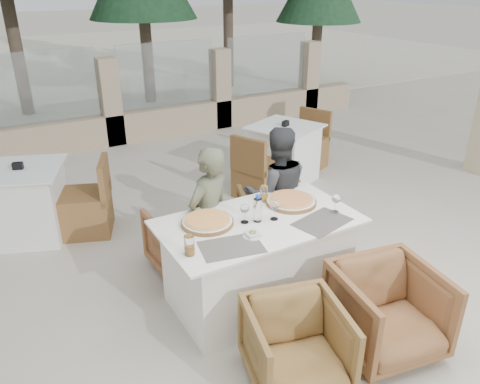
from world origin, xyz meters
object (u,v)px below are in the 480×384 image
wine_glass_corner (336,202)px  diner_left (209,218)px  beer_glass_right (264,194)px  wine_glass_near (274,209)px  bg_table_b (284,154)px  pizza_right (291,200)px  olive_dish (253,234)px  water_bottle (258,208)px  armchair_near_left (296,347)px  bg_table_a (26,203)px  diner_right (276,194)px  armchair_far_left (187,240)px  pizza_left (207,221)px  dining_table (258,261)px  beer_glass_left (189,245)px  armchair_near_right (387,311)px  armchair_far_right (275,222)px  wine_glass_centre (245,212)px

wine_glass_corner → diner_left: bearing=142.9°
beer_glass_right → diner_left: diner_left is taller
wine_glass_near → bg_table_b: size_ratio=0.11×
pizza_right → wine_glass_near: wine_glass_near is taller
olive_dish → beer_glass_right: bearing=49.7°
water_bottle → armchair_near_left: water_bottle is taller
diner_left → bg_table_b: (1.90, 1.58, -0.26)m
armchair_near_left → bg_table_b: bearing=71.0°
beer_glass_right → bg_table_a: beer_glass_right is taller
wine_glass_corner → diner_right: bearing=96.5°
olive_dish → diner_left: bearing=94.6°
wine_glass_near → diner_right: (0.42, 0.59, -0.20)m
armchair_far_left → diner_right: bearing=163.3°
pizza_left → diner_right: 1.01m
dining_table → olive_dish: (-0.17, -0.19, 0.41)m
wine_glass_corner → beer_glass_left: (-1.31, 0.01, -0.02)m
wine_glass_corner → armchair_near_left: wine_glass_corner is taller
wine_glass_corner → bg_table_a: (-2.16, 2.34, -0.48)m
pizza_left → diner_left: diner_left is taller
armchair_near_right → bg_table_a: 3.73m
armchair_far_right → armchair_near_left: bearing=80.8°
diner_right → wine_glass_near: bearing=72.6°
bg_table_a → beer_glass_left: bearing=-48.9°
pizza_left → beer_glass_right: beer_glass_right is taller
pizza_left → wine_glass_centre: wine_glass_centre is taller
pizza_right → beer_glass_right: 0.24m
armchair_near_right → armchair_near_left: bearing=-174.9°
diner_right → beer_glass_right: bearing=58.1°
bg_table_b → pizza_right: bearing=-147.2°
diner_left → beer_glass_left: bearing=31.1°
pizza_right → armchair_far_right: bearing=70.0°
water_bottle → armchair_far_right: 1.02m
armchair_near_left → armchair_near_right: 0.77m
armchair_near_right → diner_left: 1.62m
wine_glass_corner → bg_table_a: 3.22m
wine_glass_centre → bg_table_b: 2.73m
wine_glass_corner → armchair_near_left: bearing=-141.2°
armchair_far_right → dining_table: bearing=65.8°
diner_left → armchair_near_left: bearing=66.0°
wine_glass_near → pizza_right: bearing=31.0°
diner_right → armchair_near_right: bearing=107.5°
beer_glass_left → bg_table_b: (2.36, 2.22, -0.46)m
olive_dish → water_bottle: bearing=49.8°
pizza_left → diner_right: bearing=23.1°
beer_glass_right → armchair_near_right: size_ratio=0.19×
water_bottle → armchair_near_right: (0.53, -0.95, -0.56)m
beer_glass_right → diner_right: size_ratio=0.10×
water_bottle → wine_glass_near: (0.13, -0.04, -0.02)m
pizza_right → wine_glass_corner: wine_glass_corner is taller
bg_table_a → armchair_far_right: bearing=-15.1°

